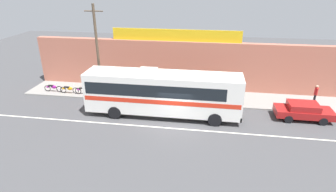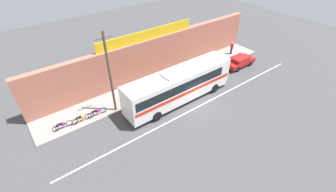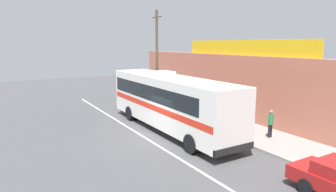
{
  "view_description": "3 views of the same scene",
  "coord_description": "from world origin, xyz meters",
  "px_view_note": "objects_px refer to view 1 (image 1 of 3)",
  "views": [
    {
      "loc": [
        2.36,
        -18.79,
        10.45
      ],
      "look_at": [
        -0.82,
        1.92,
        1.43
      ],
      "focal_mm": 29.79,
      "sensor_mm": 36.0,
      "label": 1
    },
    {
      "loc": [
        -14.19,
        -14.11,
        15.57
      ],
      "look_at": [
        -2.43,
        1.46,
        1.05
      ],
      "focal_mm": 25.31,
      "sensor_mm": 36.0,
      "label": 2
    },
    {
      "loc": [
        14.76,
        -8.31,
        5.64
      ],
      "look_at": [
        -2.58,
        2.07,
        1.99
      ],
      "focal_mm": 31.14,
      "sensor_mm": 36.0,
      "label": 3
    }
  ],
  "objects_px": {
    "intercity_bus": "(162,91)",
    "pedestrian_far_right": "(222,87)",
    "utility_pole": "(98,52)",
    "pedestrian_near_shop": "(194,87)",
    "motorcycle_orange": "(69,89)",
    "motorcycle_purple": "(84,90)",
    "pedestrian_far_left": "(316,93)",
    "parked_car": "(303,111)",
    "motorcycle_black": "(53,88)"
  },
  "relations": [
    {
      "from": "motorcycle_orange",
      "to": "pedestrian_near_shop",
      "type": "distance_m",
      "value": 11.88
    },
    {
      "from": "utility_pole",
      "to": "motorcycle_purple",
      "type": "height_order",
      "value": "utility_pole"
    },
    {
      "from": "utility_pole",
      "to": "pedestrian_near_shop",
      "type": "relative_size",
      "value": 4.81
    },
    {
      "from": "utility_pole",
      "to": "pedestrian_near_shop",
      "type": "distance_m",
      "value": 9.12
    },
    {
      "from": "utility_pole",
      "to": "pedestrian_near_shop",
      "type": "height_order",
      "value": "utility_pole"
    },
    {
      "from": "parked_car",
      "to": "pedestrian_far_right",
      "type": "xyz_separation_m",
      "value": [
        -6.29,
        3.17,
        0.36
      ]
    },
    {
      "from": "pedestrian_far_right",
      "to": "motorcycle_black",
      "type": "bearing_deg",
      "value": -175.91
    },
    {
      "from": "intercity_bus",
      "to": "motorcycle_orange",
      "type": "relative_size",
      "value": 6.46
    },
    {
      "from": "intercity_bus",
      "to": "utility_pole",
      "type": "distance_m",
      "value": 6.99
    },
    {
      "from": "motorcycle_black",
      "to": "intercity_bus",
      "type": "bearing_deg",
      "value": -14.89
    },
    {
      "from": "intercity_bus",
      "to": "motorcycle_black",
      "type": "bearing_deg",
      "value": 165.11
    },
    {
      "from": "intercity_bus",
      "to": "pedestrian_far_left",
      "type": "height_order",
      "value": "intercity_bus"
    },
    {
      "from": "motorcycle_orange",
      "to": "pedestrian_near_shop",
      "type": "xyz_separation_m",
      "value": [
        11.84,
        0.85,
        0.58
      ]
    },
    {
      "from": "intercity_bus",
      "to": "parked_car",
      "type": "bearing_deg",
      "value": 4.92
    },
    {
      "from": "parked_car",
      "to": "motorcycle_black",
      "type": "relative_size",
      "value": 2.34
    },
    {
      "from": "motorcycle_orange",
      "to": "intercity_bus",
      "type": "bearing_deg",
      "value": -16.65
    },
    {
      "from": "pedestrian_near_shop",
      "to": "motorcycle_orange",
      "type": "bearing_deg",
      "value": -175.91
    },
    {
      "from": "motorcycle_black",
      "to": "pedestrian_far_left",
      "type": "xyz_separation_m",
      "value": [
        24.09,
        0.87,
        0.6
      ]
    },
    {
      "from": "utility_pole",
      "to": "motorcycle_orange",
      "type": "height_order",
      "value": "utility_pole"
    },
    {
      "from": "motorcycle_orange",
      "to": "pedestrian_near_shop",
      "type": "height_order",
      "value": "pedestrian_near_shop"
    },
    {
      "from": "motorcycle_black",
      "to": "pedestrian_near_shop",
      "type": "distance_m",
      "value": 13.59
    },
    {
      "from": "motorcycle_black",
      "to": "pedestrian_far_left",
      "type": "relative_size",
      "value": 1.06
    },
    {
      "from": "motorcycle_orange",
      "to": "pedestrian_far_right",
      "type": "height_order",
      "value": "pedestrian_far_right"
    },
    {
      "from": "pedestrian_near_shop",
      "to": "pedestrian_far_right",
      "type": "bearing_deg",
      "value": 10.06
    },
    {
      "from": "intercity_bus",
      "to": "pedestrian_near_shop",
      "type": "height_order",
      "value": "intercity_bus"
    },
    {
      "from": "parked_car",
      "to": "motorcycle_orange",
      "type": "xyz_separation_m",
      "value": [
        -20.63,
        1.88,
        -0.17
      ]
    },
    {
      "from": "utility_pole",
      "to": "pedestrian_far_right",
      "type": "distance_m",
      "value": 11.54
    },
    {
      "from": "pedestrian_near_shop",
      "to": "intercity_bus",
      "type": "bearing_deg",
      "value": -122.42
    },
    {
      "from": "motorcycle_black",
      "to": "utility_pole",
      "type": "bearing_deg",
      "value": -5.33
    },
    {
      "from": "motorcycle_purple",
      "to": "pedestrian_near_shop",
      "type": "distance_m",
      "value": 10.33
    },
    {
      "from": "utility_pole",
      "to": "motorcycle_orange",
      "type": "xyz_separation_m",
      "value": [
        -3.41,
        0.34,
        -3.85
      ]
    },
    {
      "from": "parked_car",
      "to": "motorcycle_orange",
      "type": "bearing_deg",
      "value": 174.79
    },
    {
      "from": "intercity_bus",
      "to": "pedestrian_far_right",
      "type": "xyz_separation_m",
      "value": [
        4.84,
        4.13,
        -0.97
      ]
    },
    {
      "from": "intercity_bus",
      "to": "parked_car",
      "type": "height_order",
      "value": "intercity_bus"
    },
    {
      "from": "parked_car",
      "to": "motorcycle_black",
      "type": "distance_m",
      "value": 22.45
    },
    {
      "from": "motorcycle_orange",
      "to": "pedestrian_far_left",
      "type": "height_order",
      "value": "pedestrian_far_left"
    },
    {
      "from": "parked_car",
      "to": "motorcycle_black",
      "type": "xyz_separation_m",
      "value": [
        -22.36,
        2.02,
        -0.17
      ]
    },
    {
      "from": "motorcycle_purple",
      "to": "pedestrian_far_left",
      "type": "distance_m",
      "value": 20.84
    },
    {
      "from": "motorcycle_purple",
      "to": "pedestrian_far_left",
      "type": "relative_size",
      "value": 1.11
    },
    {
      "from": "motorcycle_black",
      "to": "pedestrian_far_right",
      "type": "relative_size",
      "value": 1.12
    },
    {
      "from": "pedestrian_far_right",
      "to": "pedestrian_far_left",
      "type": "bearing_deg",
      "value": -2.01
    },
    {
      "from": "intercity_bus",
      "to": "motorcycle_orange",
      "type": "distance_m",
      "value": 10.03
    },
    {
      "from": "pedestrian_near_shop",
      "to": "parked_car",
      "type": "bearing_deg",
      "value": -17.23
    },
    {
      "from": "pedestrian_far_right",
      "to": "pedestrian_far_left",
      "type": "xyz_separation_m",
      "value": [
        8.02,
        -0.28,
        0.07
      ]
    },
    {
      "from": "motorcycle_orange",
      "to": "pedestrian_far_left",
      "type": "relative_size",
      "value": 1.08
    },
    {
      "from": "intercity_bus",
      "to": "pedestrian_far_right",
      "type": "relative_size",
      "value": 7.42
    },
    {
      "from": "motorcycle_orange",
      "to": "pedestrian_far_right",
      "type": "bearing_deg",
      "value": 5.14
    },
    {
      "from": "pedestrian_far_left",
      "to": "motorcycle_orange",
      "type": "bearing_deg",
      "value": -177.42
    },
    {
      "from": "pedestrian_far_left",
      "to": "parked_car",
      "type": "bearing_deg",
      "value": -120.93
    },
    {
      "from": "parked_car",
      "to": "motorcycle_purple",
      "type": "relative_size",
      "value": 2.23
    }
  ]
}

